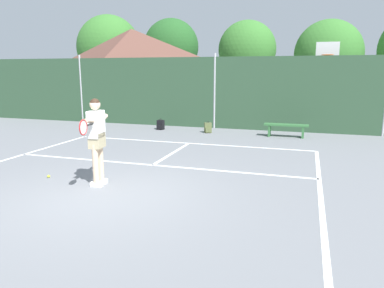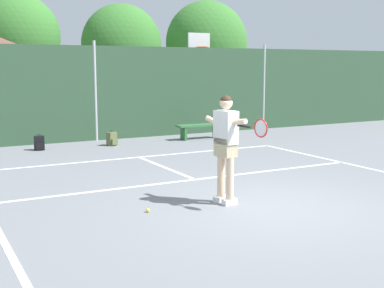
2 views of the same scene
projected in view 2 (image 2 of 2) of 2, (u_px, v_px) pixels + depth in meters
name	position (u px, v px, depth m)	size (l,w,h in m)	color
ground_plane	(266.00, 208.00, 8.55)	(120.00, 120.00, 0.00)	slate
court_markings	(244.00, 199.00, 9.11)	(8.30, 11.10, 0.01)	white
chainlink_fence	(95.00, 93.00, 16.15)	(26.09, 0.09, 3.12)	#2D4C33
basketball_hoop	(198.00, 67.00, 19.18)	(0.90, 0.67, 3.55)	yellow
treeline_backdrop	(17.00, 35.00, 24.60)	(25.83, 4.41, 6.54)	brown
tennis_player	(226.00, 140.00, 8.69)	(0.37, 1.42, 1.85)	silver
tennis_ball	(148.00, 210.00, 8.31)	(0.07, 0.07, 0.07)	#CCE033
backpack_black	(39.00, 143.00, 14.43)	(0.30, 0.28, 0.46)	black
backpack_olive	(112.00, 139.00, 15.27)	(0.33, 0.33, 0.46)	#566038
courtside_bench	(200.00, 128.00, 16.63)	(1.60, 0.36, 0.48)	#336B38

